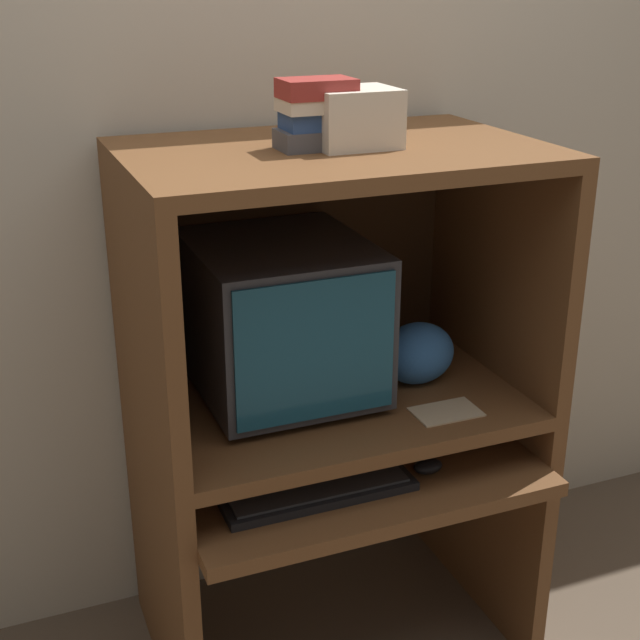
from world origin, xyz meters
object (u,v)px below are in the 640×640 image
(mouse, at_px, (428,466))
(book_stack, at_px, (315,113))
(crt_monitor, at_px, (281,317))
(storage_box, at_px, (354,118))
(snack_bag, at_px, (417,353))
(keyboard, at_px, (318,491))

(mouse, xyz_separation_m, book_stack, (-0.20, 0.22, 0.81))
(crt_monitor, relative_size, storage_box, 2.53)
(storage_box, bearing_deg, crt_monitor, 155.73)
(crt_monitor, relative_size, mouse, 6.41)
(crt_monitor, bearing_deg, storage_box, -24.27)
(book_stack, bearing_deg, crt_monitor, 135.85)
(crt_monitor, height_order, mouse, crt_monitor)
(storage_box, bearing_deg, snack_bag, -1.09)
(snack_bag, xyz_separation_m, book_stack, (-0.27, 0.01, 0.61))
(keyboard, height_order, storage_box, storage_box)
(mouse, relative_size, storage_box, 0.40)
(snack_bag, bearing_deg, book_stack, 177.73)
(keyboard, bearing_deg, crt_monitor, 86.82)
(keyboard, bearing_deg, snack_bag, 29.85)
(storage_box, bearing_deg, mouse, -61.87)
(mouse, relative_size, snack_bag, 0.37)
(keyboard, distance_m, snack_bag, 0.45)
(keyboard, relative_size, storage_box, 2.46)
(keyboard, bearing_deg, mouse, -0.95)
(crt_monitor, bearing_deg, keyboard, -93.18)
(crt_monitor, bearing_deg, mouse, -46.44)
(book_stack, bearing_deg, keyboard, -110.33)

